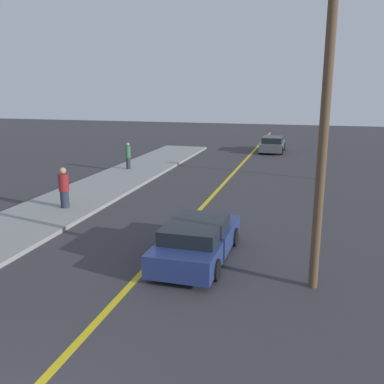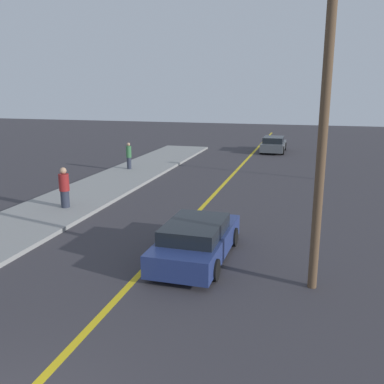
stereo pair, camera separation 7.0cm
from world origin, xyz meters
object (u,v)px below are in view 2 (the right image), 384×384
object	(u,v)px
car_near_right_lane	(197,240)
pedestrian_far_standing	(64,188)
traffic_light	(324,142)
utility_pole	(322,148)
pedestrian_by_sign	(129,156)
car_ahead_center	(273,145)

from	to	relation	value
car_near_right_lane	pedestrian_far_standing	bearing A→B (deg)	152.65
traffic_light	utility_pole	bearing A→B (deg)	-91.94
pedestrian_far_standing	utility_pole	size ratio (longest dim) A/B	0.23
pedestrian_by_sign	car_ahead_center	bearing A→B (deg)	53.41
car_ahead_center	traffic_light	world-z (taller)	traffic_light
car_near_right_lane	pedestrian_by_sign	xyz separation A→B (m)	(-7.92, 12.87, 0.38)
car_near_right_lane	pedestrian_by_sign	distance (m)	15.12
car_near_right_lane	pedestrian_far_standing	size ratio (longest dim) A/B	2.58
pedestrian_by_sign	traffic_light	size ratio (longest dim) A/B	0.47
car_near_right_lane	car_ahead_center	xyz separation A→B (m)	(0.28, 23.91, 0.00)
car_near_right_lane	utility_pole	xyz separation A→B (m)	(3.52, -1.06, 3.17)
car_near_right_lane	traffic_light	distance (m)	14.13
car_near_right_lane	utility_pole	world-z (taller)	utility_pole
car_near_right_lane	car_ahead_center	world-z (taller)	car_ahead_center
pedestrian_far_standing	pedestrian_by_sign	bearing A→B (deg)	96.22
car_ahead_center	utility_pole	size ratio (longest dim) A/B	0.55
car_near_right_lane	pedestrian_far_standing	xyz separation A→B (m)	(-6.92, 3.70, 0.41)
car_near_right_lane	pedestrian_by_sign	size ratio (longest dim) A/B	2.71
car_near_right_lane	traffic_light	world-z (taller)	traffic_light
car_ahead_center	traffic_light	size ratio (longest dim) A/B	1.16
car_near_right_lane	traffic_light	xyz separation A→B (m)	(4.01, 13.45, 1.60)
pedestrian_far_standing	pedestrian_by_sign	world-z (taller)	pedestrian_far_standing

